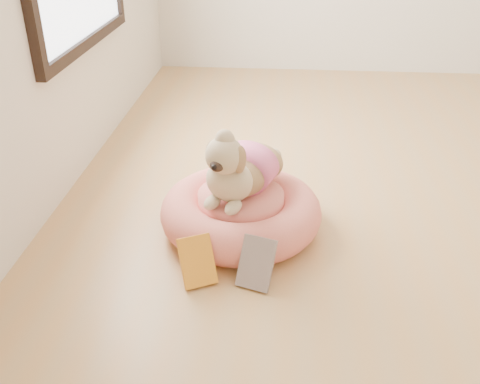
# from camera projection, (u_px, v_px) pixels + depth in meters

# --- Properties ---
(floor) EXTENTS (4.50, 4.50, 0.00)m
(floor) POSITION_uv_depth(u_px,v_px,m) (447.00, 195.00, 2.81)
(floor) COLOR tan
(floor) RESTS_ON ground
(pet_bed) EXTENTS (0.75, 0.75, 0.19)m
(pet_bed) POSITION_uv_depth(u_px,v_px,m) (241.00, 212.00, 2.49)
(pet_bed) COLOR #D45452
(pet_bed) RESTS_ON floor
(dog) EXTENTS (0.50, 0.59, 0.37)m
(dog) POSITION_uv_depth(u_px,v_px,m) (239.00, 156.00, 2.35)
(dog) COLOR brown
(dog) RESTS_ON pet_bed
(book_yellow) EXTENTS (0.18, 0.17, 0.19)m
(book_yellow) POSITION_uv_depth(u_px,v_px,m) (197.00, 261.00, 2.15)
(book_yellow) COLOR yellow
(book_yellow) RESTS_ON floor
(book_white) EXTENTS (0.17, 0.16, 0.19)m
(book_white) POSITION_uv_depth(u_px,v_px,m) (256.00, 263.00, 2.13)
(book_white) COLOR white
(book_white) RESTS_ON floor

